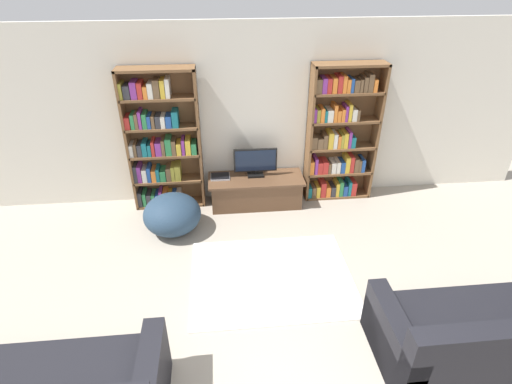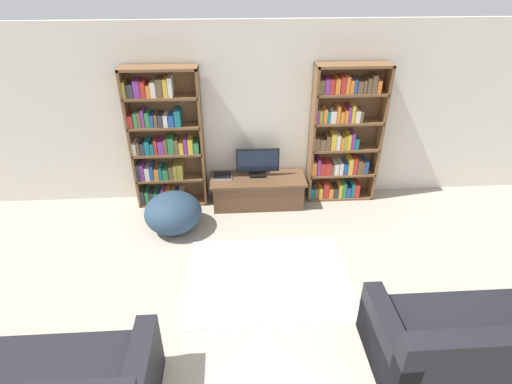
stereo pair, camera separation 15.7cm
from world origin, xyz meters
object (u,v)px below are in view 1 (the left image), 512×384
object	(u,v)px
bookshelf_right	(339,136)
laptop	(220,176)
tv_stand	(256,191)
bookshelf_left	(161,143)
television	(255,162)
couch_right_sofa	(481,339)
beanbag_ottoman	(172,214)

from	to	relation	value
bookshelf_right	laptop	bearing A→B (deg)	-177.33
bookshelf_right	tv_stand	distance (m)	1.48
bookshelf_left	television	bearing A→B (deg)	-3.70
bookshelf_right	laptop	world-z (taller)	bookshelf_right
bookshelf_left	tv_stand	xyz separation A→B (m)	(1.34, -0.16, -0.78)
bookshelf_left	bookshelf_right	xyz separation A→B (m)	(2.59, -0.00, -0.01)
bookshelf_left	couch_right_sofa	bearing A→B (deg)	-44.92
bookshelf_left	beanbag_ottoman	size ratio (longest dim) A/B	2.64
bookshelf_right	couch_right_sofa	world-z (taller)	bookshelf_right
laptop	beanbag_ottoman	bearing A→B (deg)	-135.66
television	beanbag_ottoman	distance (m)	1.43
couch_right_sofa	tv_stand	bearing A→B (deg)	121.02
couch_right_sofa	beanbag_ottoman	distance (m)	3.80
tv_stand	laptop	size ratio (longest dim) A/B	5.00
bookshelf_right	tv_stand	xyz separation A→B (m)	(-1.25, -0.15, -0.77)
laptop	beanbag_ottoman	size ratio (longest dim) A/B	0.36
tv_stand	television	distance (m)	0.46
couch_right_sofa	beanbag_ottoman	size ratio (longest dim) A/B	2.36
television	beanbag_ottoman	world-z (taller)	television
bookshelf_right	laptop	size ratio (longest dim) A/B	7.28
television	laptop	world-z (taller)	television
bookshelf_left	beanbag_ottoman	world-z (taller)	bookshelf_left
tv_stand	couch_right_sofa	xyz separation A→B (m)	(1.78, -2.95, 0.05)
bookshelf_right	beanbag_ottoman	xyz separation A→B (m)	(-2.45, -0.74, -0.73)
television	couch_right_sofa	bearing A→B (deg)	-59.56
tv_stand	bookshelf_left	bearing A→B (deg)	173.40
bookshelf_left	tv_stand	distance (m)	1.56
television	beanbag_ottoman	bearing A→B (deg)	-151.39
laptop	bookshelf_right	bearing A→B (deg)	2.67
bookshelf_right	laptop	xyz separation A→B (m)	(-1.78, -0.08, -0.54)
bookshelf_left	couch_right_sofa	world-z (taller)	bookshelf_left
tv_stand	television	size ratio (longest dim) A/B	2.22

